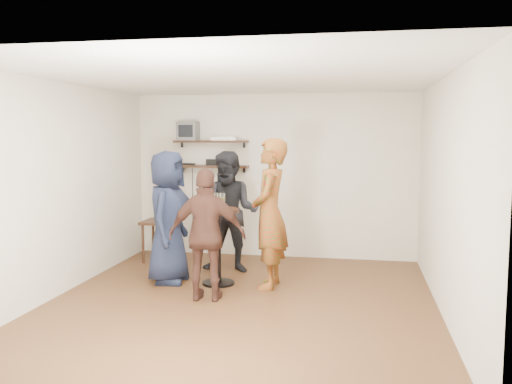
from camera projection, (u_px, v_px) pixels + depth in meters
room at (240, 192)px, 6.20m from camera, size 4.58×5.08×2.68m
shelf_upper at (211, 141)px, 8.65m from camera, size 1.20×0.25×0.04m
shelf_lower at (211, 166)px, 8.69m from camera, size 1.20×0.25×0.04m
crt_monitor at (188, 131)px, 8.70m from camera, size 0.32×0.30×0.30m
dvd_deck at (225, 139)px, 8.60m from camera, size 0.40×0.24×0.06m
radio at (213, 162)px, 8.68m from camera, size 0.22×0.10×0.10m
power_strip at (187, 164)px, 8.82m from camera, size 0.30×0.05×0.03m
side_table at (161, 227)px, 8.39m from camera, size 0.53×0.53×0.64m
vase_lilies at (160, 200)px, 8.35m from camera, size 0.20×0.21×1.03m
drinks_table at (218, 236)px, 7.06m from camera, size 0.55×0.55×1.00m
wine_glass_fl at (213, 199)px, 7.00m from camera, size 0.06×0.06×0.19m
wine_glass_fr at (222, 198)px, 6.95m from camera, size 0.07×0.07×0.21m
wine_glass_bl at (217, 198)px, 7.09m from camera, size 0.07×0.07×0.20m
wine_glass_br at (220, 198)px, 7.01m from camera, size 0.07×0.07×0.21m
person_plaid at (270, 214)px, 6.91m from camera, size 0.46×0.70×1.91m
person_dark at (230, 212)px, 7.70m from camera, size 0.84×0.66×1.73m
person_navy at (168, 217)px, 7.15m from camera, size 0.57×0.86×1.75m
person_brown at (207, 235)px, 6.37m from camera, size 0.94×0.44×1.57m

